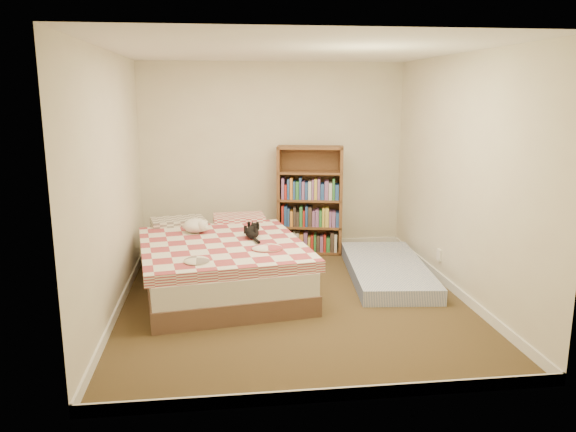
{
  "coord_description": "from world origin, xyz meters",
  "views": [
    {
      "loc": [
        -0.73,
        -5.47,
        2.11
      ],
      "look_at": [
        -0.01,
        0.3,
        0.82
      ],
      "focal_mm": 35.0,
      "sensor_mm": 36.0,
      "label": 1
    }
  ],
  "objects": [
    {
      "name": "bookshelf",
      "position": [
        0.46,
        1.75,
        0.53
      ],
      "size": [
        0.92,
        0.46,
        1.43
      ],
      "rotation": [
        0.0,
        0.0,
        -0.21
      ],
      "color": "brown",
      "rests_on": "room"
    },
    {
      "name": "black_cat",
      "position": [
        -0.38,
        0.55,
        0.6
      ],
      "size": [
        0.24,
        0.58,
        0.13
      ],
      "rotation": [
        0.0,
        0.0,
        -0.24
      ],
      "color": "black",
      "rests_on": "bed"
    },
    {
      "name": "white_dog",
      "position": [
        -1.0,
        0.82,
        0.62
      ],
      "size": [
        0.33,
        0.34,
        0.15
      ],
      "rotation": [
        0.0,
        0.0,
        -0.08
      ],
      "color": "white",
      "rests_on": "bed"
    },
    {
      "name": "floor_mattress",
      "position": [
        1.18,
        0.58,
        0.08
      ],
      "size": [
        1.03,
        1.96,
        0.17
      ],
      "primitive_type": "cube",
      "rotation": [
        0.0,
        0.0,
        -0.1
      ],
      "color": "#6B7EB3",
      "rests_on": "room"
    },
    {
      "name": "bed",
      "position": [
        -0.74,
        0.54,
        0.28
      ],
      "size": [
        1.93,
        2.49,
        0.61
      ],
      "rotation": [
        0.0,
        0.0,
        0.15
      ],
      "color": "brown",
      "rests_on": "room"
    },
    {
      "name": "room",
      "position": [
        0.0,
        0.0,
        1.2
      ],
      "size": [
        3.51,
        4.01,
        2.51
      ],
      "color": "#46361E",
      "rests_on": "ground"
    }
  ]
}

